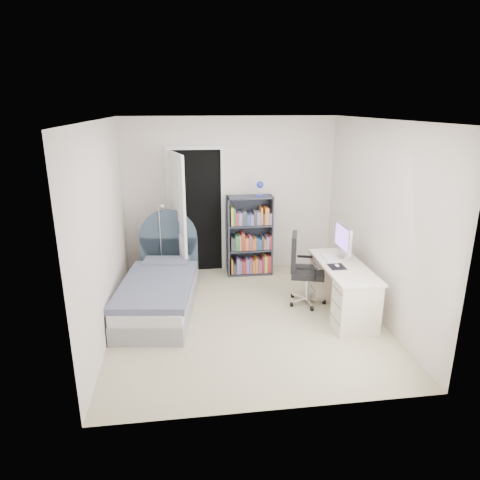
{
  "coord_description": "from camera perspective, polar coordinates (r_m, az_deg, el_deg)",
  "views": [
    {
      "loc": [
        -0.75,
        -4.98,
        2.67
      ],
      "look_at": [
        -0.05,
        0.21,
        1.0
      ],
      "focal_mm": 32.0,
      "sensor_mm": 36.0,
      "label": 1
    }
  ],
  "objects": [
    {
      "name": "office_chair",
      "position": [
        5.94,
        8.27,
        -3.44
      ],
      "size": [
        0.55,
        0.57,
        1.0
      ],
      "color": "silver",
      "rests_on": "ground"
    },
    {
      "name": "floor_lamp",
      "position": [
        6.6,
        -10.31,
        -1.62
      ],
      "size": [
        0.18,
        0.18,
        1.28
      ],
      "color": "silver",
      "rests_on": "ground"
    },
    {
      "name": "door",
      "position": [
        6.7,
        -7.39,
        3.4
      ],
      "size": [
        0.92,
        0.81,
        2.06
      ],
      "color": "black",
      "rests_on": "ground"
    },
    {
      "name": "nightstand",
      "position": [
        6.95,
        -10.55,
        -1.56
      ],
      "size": [
        0.43,
        0.43,
        0.63
      ],
      "color": "#DAB886",
      "rests_on": "ground"
    },
    {
      "name": "bed",
      "position": [
        5.94,
        -10.62,
        -6.53
      ],
      "size": [
        1.13,
        2.01,
        1.18
      ],
      "color": "gray",
      "rests_on": "ground"
    },
    {
      "name": "bookcase",
      "position": [
        6.91,
        1.41,
        0.09
      ],
      "size": [
        0.72,
        0.31,
        1.53
      ],
      "color": "#333845",
      "rests_on": "ground"
    },
    {
      "name": "room_shell",
      "position": [
        5.23,
        0.87,
        1.92
      ],
      "size": [
        3.5,
        3.7,
        2.6
      ],
      "color": "tan",
      "rests_on": "ground"
    },
    {
      "name": "desk",
      "position": [
        5.85,
        13.44,
        -6.01
      ],
      "size": [
        0.55,
        1.38,
        1.13
      ],
      "color": "#F1E3CA",
      "rests_on": "ground"
    }
  ]
}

